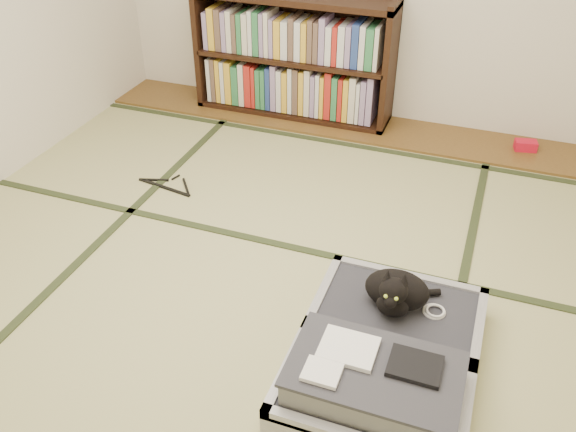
% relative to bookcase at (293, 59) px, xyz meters
% --- Properties ---
extents(floor, '(4.50, 4.50, 0.00)m').
position_rel_bookcase_xyz_m(floor, '(0.54, -2.07, -0.45)').
color(floor, tan).
rests_on(floor, ground).
extents(wood_strip, '(4.00, 0.50, 0.02)m').
position_rel_bookcase_xyz_m(wood_strip, '(0.54, -0.07, -0.44)').
color(wood_strip, brown).
rests_on(wood_strip, ground).
extents(red_item, '(0.17, 0.12, 0.07)m').
position_rel_bookcase_xyz_m(red_item, '(1.78, -0.04, -0.40)').
color(red_item, red).
rests_on(red_item, wood_strip).
extents(room_shell, '(4.50, 4.50, 4.50)m').
position_rel_bookcase_xyz_m(room_shell, '(0.54, -2.07, 1.01)').
color(room_shell, white).
rests_on(room_shell, ground).
extents(tatami_borders, '(4.00, 4.50, 0.01)m').
position_rel_bookcase_xyz_m(tatami_borders, '(0.54, -1.57, -0.45)').
color(tatami_borders, '#2D381E').
rests_on(tatami_borders, ground).
extents(bookcase, '(1.53, 0.35, 0.98)m').
position_rel_bookcase_xyz_m(bookcase, '(0.00, 0.00, 0.00)').
color(bookcase, black).
rests_on(bookcase, wood_strip).
extents(suitcase, '(0.77, 1.03, 0.30)m').
position_rel_bookcase_xyz_m(suitcase, '(1.28, -2.41, -0.34)').
color(suitcase, '#B5B5BA').
rests_on(suitcase, floor).
extents(cat, '(0.34, 0.34, 0.28)m').
position_rel_bookcase_xyz_m(cat, '(1.26, -2.12, -0.20)').
color(cat, black).
rests_on(cat, suitcase).
extents(cable_coil, '(0.11, 0.11, 0.03)m').
position_rel_bookcase_xyz_m(cable_coil, '(1.44, -2.08, -0.29)').
color(cable_coil, white).
rests_on(cable_coil, suitcase).
extents(hanger, '(0.41, 0.22, 0.01)m').
position_rel_bookcase_xyz_m(hanger, '(-0.40, -1.33, -0.44)').
color(hanger, black).
rests_on(hanger, floor).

